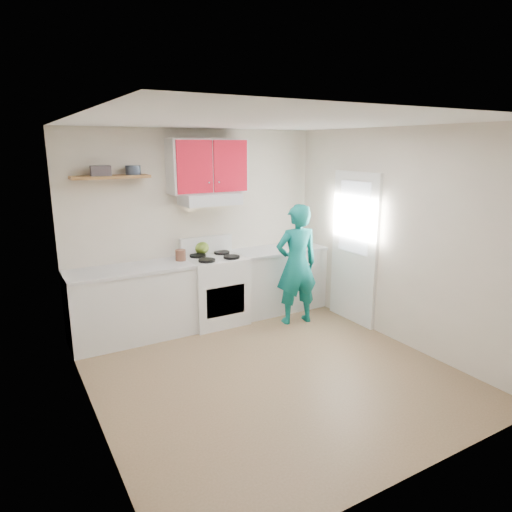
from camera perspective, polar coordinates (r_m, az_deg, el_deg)
floor at (r=5.07m, az=1.70°, el=-14.25°), size 3.80×3.80×0.00m
ceiling at (r=4.48m, az=1.94°, el=16.56°), size 3.60×3.80×0.04m
back_wall at (r=6.27m, az=-7.40°, el=3.71°), size 3.60×0.04×2.60m
front_wall at (r=3.22m, az=20.05°, el=-6.70°), size 3.60×0.04×2.60m
left_wall at (r=3.99m, az=-20.76°, el=-2.86°), size 0.04×3.80×2.60m
right_wall at (r=5.74m, az=17.28°, el=2.28°), size 0.04×3.80×2.60m
door at (r=6.26m, az=12.28°, el=0.94°), size 0.05×0.85×2.05m
door_glass at (r=6.17m, az=12.29°, el=4.76°), size 0.01×0.55×0.95m
counter_left at (r=5.89m, az=-15.41°, el=-5.91°), size 1.52×0.60×0.90m
counter_right at (r=6.72m, az=2.83°, el=-2.96°), size 1.32×0.60×0.90m
stove at (r=6.22m, az=-5.15°, el=-4.29°), size 0.76×0.65×0.92m
range_hood at (r=6.05m, az=-5.82°, el=7.18°), size 0.76×0.44×0.15m
upper_cabinets at (r=6.07m, az=-6.14°, el=11.22°), size 1.02×0.33×0.70m
shelf at (r=5.69m, az=-17.90°, el=9.47°), size 0.90×0.30×0.04m
books at (r=5.63m, az=-19.00°, el=10.13°), size 0.24×0.18×0.12m
tin at (r=5.75m, az=-15.24°, el=10.42°), size 0.18×0.18×0.11m
kettle at (r=6.27m, az=-6.90°, el=1.03°), size 0.23×0.23×0.18m
crock at (r=5.97m, az=-9.48°, el=0.01°), size 0.18×0.18×0.16m
cutting_board at (r=6.41m, az=0.73°, el=0.48°), size 0.31×0.25×0.02m
silicone_mat at (r=6.79m, az=4.50°, el=1.13°), size 0.40×0.36×0.01m
person at (r=6.11m, az=5.14°, el=-1.08°), size 0.65×0.49×1.64m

